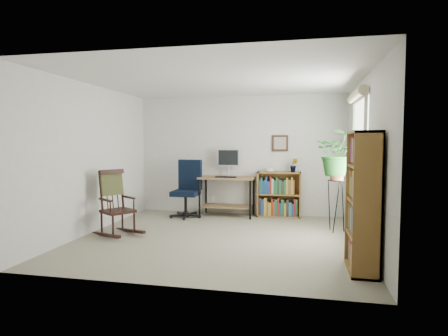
% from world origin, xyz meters
% --- Properties ---
extents(floor, '(4.20, 4.00, 0.00)m').
position_xyz_m(floor, '(0.00, 0.00, 0.00)').
color(floor, gray).
rests_on(floor, ground).
extents(ceiling, '(4.20, 4.00, 0.00)m').
position_xyz_m(ceiling, '(0.00, 0.00, 2.40)').
color(ceiling, silver).
rests_on(ceiling, ground).
extents(wall_back, '(4.20, 0.00, 2.40)m').
position_xyz_m(wall_back, '(0.00, 2.00, 1.20)').
color(wall_back, silver).
rests_on(wall_back, ground).
extents(wall_front, '(4.20, 0.00, 2.40)m').
position_xyz_m(wall_front, '(0.00, -2.00, 1.20)').
color(wall_front, silver).
rests_on(wall_front, ground).
extents(wall_left, '(0.00, 4.00, 2.40)m').
position_xyz_m(wall_left, '(-2.10, 0.00, 1.20)').
color(wall_left, silver).
rests_on(wall_left, ground).
extents(wall_right, '(0.00, 4.00, 2.40)m').
position_xyz_m(wall_right, '(2.10, 0.00, 1.20)').
color(wall_right, silver).
rests_on(wall_right, ground).
extents(window, '(0.12, 1.20, 1.50)m').
position_xyz_m(window, '(2.06, 0.30, 1.40)').
color(window, white).
rests_on(window, wall_right).
extents(desk, '(1.08, 0.60, 0.78)m').
position_xyz_m(desk, '(-0.21, 1.70, 0.39)').
color(desk, olive).
rests_on(desk, floor).
extents(monitor, '(0.46, 0.16, 0.56)m').
position_xyz_m(monitor, '(-0.21, 1.84, 1.06)').
color(monitor, silver).
rests_on(monitor, desk).
extents(keyboard, '(0.40, 0.15, 0.02)m').
position_xyz_m(keyboard, '(-0.21, 1.58, 0.79)').
color(keyboard, black).
rests_on(keyboard, desk).
extents(office_chair, '(0.69, 0.69, 1.14)m').
position_xyz_m(office_chair, '(-0.97, 1.39, 0.57)').
color(office_chair, black).
rests_on(office_chair, floor).
extents(rocking_chair, '(1.05, 0.96, 1.05)m').
position_xyz_m(rocking_chair, '(-1.60, -0.15, 0.53)').
color(rocking_chair, black).
rests_on(rocking_chair, floor).
extents(low_bookshelf, '(0.84, 0.28, 0.89)m').
position_xyz_m(low_bookshelf, '(0.81, 1.82, 0.44)').
color(low_bookshelf, olive).
rests_on(low_bookshelf, floor).
extents(tall_bookshelf, '(0.30, 0.70, 1.60)m').
position_xyz_m(tall_bookshelf, '(1.92, -1.10, 0.80)').
color(tall_bookshelf, olive).
rests_on(tall_bookshelf, floor).
extents(plant_stand, '(0.29, 0.29, 0.99)m').
position_xyz_m(plant_stand, '(1.80, 0.78, 0.50)').
color(plant_stand, black).
rests_on(plant_stand, floor).
extents(spider_plant, '(1.69, 1.88, 1.46)m').
position_xyz_m(spider_plant, '(1.80, 0.78, 1.65)').
color(spider_plant, '#226322').
rests_on(spider_plant, plant_stand).
extents(potted_plant_small, '(0.13, 0.24, 0.11)m').
position_xyz_m(potted_plant_small, '(1.09, 1.83, 0.94)').
color(potted_plant_small, '#226322').
rests_on(potted_plant_small, low_bookshelf).
extents(framed_picture, '(0.32, 0.04, 0.32)m').
position_xyz_m(framed_picture, '(0.81, 1.97, 1.45)').
color(framed_picture, black).
rests_on(framed_picture, wall_back).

